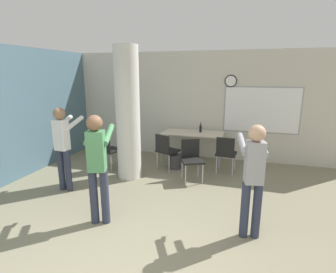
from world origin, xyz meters
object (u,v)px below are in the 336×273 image
object	(u,v)px
chair_table_front	(192,157)
person_watching_back	(63,143)
chair_near_pillar	(109,148)
person_playing_side	(253,173)
chair_table_left	(166,149)
folding_table	(193,135)
chair_table_right	(226,152)
bottle_on_table	(201,129)
person_playing_front	(97,161)

from	to	relation	value
chair_table_front	person_watching_back	world-z (taller)	person_watching_back
chair_near_pillar	person_playing_side	bearing A→B (deg)	-29.89
person_playing_side	chair_table_front	bearing A→B (deg)	124.05
chair_near_pillar	chair_table_left	world-z (taller)	same
folding_table	chair_table_left	distance (m)	0.92
chair_table_left	chair_table_front	xyz separation A→B (m)	(0.70, -0.42, 0.00)
chair_table_right	chair_table_left	distance (m)	1.38
chair_near_pillar	person_watching_back	distance (m)	1.37
folding_table	chair_table_right	world-z (taller)	chair_table_right
bottle_on_table	chair_table_front	size ratio (longest dim) A/B	0.29
person_playing_front	chair_table_front	bearing A→B (deg)	63.46
chair_table_front	person_playing_front	distance (m)	2.31
person_watching_back	chair_table_front	bearing A→B (deg)	27.60
bottle_on_table	chair_table_front	xyz separation A→B (m)	(0.03, -1.25, -0.36)
folding_table	chair_table_left	size ratio (longest dim) A/B	1.76
chair_table_left	person_watching_back	size ratio (longest dim) A/B	0.53
person_watching_back	chair_near_pillar	bearing A→B (deg)	79.22
folding_table	person_watching_back	distance (m)	3.14
chair_table_left	person_watching_back	xyz separation A→B (m)	(-1.56, -1.60, 0.45)
person_playing_side	person_watching_back	distance (m)	3.49
chair_near_pillar	person_watching_back	bearing A→B (deg)	-100.78
person_playing_side	person_playing_front	bearing A→B (deg)	-172.96
chair_near_pillar	person_playing_side	distance (m)	3.72
folding_table	person_playing_front	bearing A→B (deg)	-104.07
chair_table_right	person_playing_front	size ratio (longest dim) A/B	0.52
chair_table_right	person_playing_front	distance (m)	3.13
chair_near_pillar	person_playing_front	size ratio (longest dim) A/B	0.52
chair_table_left	person_playing_side	xyz separation A→B (m)	(1.88, -2.17, 0.44)
person_playing_front	chair_table_left	bearing A→B (deg)	82.70
folding_table	person_watching_back	xyz separation A→B (m)	(-2.05, -2.36, 0.24)
chair_table_right	chair_near_pillar	distance (m)	2.73
chair_table_right	chair_table_left	xyz separation A→B (m)	(-1.37, -0.15, 0.00)
chair_near_pillar	chair_table_left	xyz separation A→B (m)	(1.32, 0.33, 0.00)
folding_table	chair_table_right	bearing A→B (deg)	-34.63
bottle_on_table	person_watching_back	xyz separation A→B (m)	(-2.23, -2.43, 0.09)
chair_table_right	chair_near_pillar	world-z (taller)	same
chair_table_right	chair_table_left	bearing A→B (deg)	-173.85
folding_table	chair_table_left	xyz separation A→B (m)	(-0.49, -0.76, -0.21)
chair_table_right	bottle_on_table	bearing A→B (deg)	135.78
bottle_on_table	chair_table_left	size ratio (longest dim) A/B	0.29
chair_table_right	chair_table_left	world-z (taller)	same
bottle_on_table	chair_table_left	xyz separation A→B (m)	(-0.67, -0.83, -0.36)
chair_table_front	person_playing_front	size ratio (longest dim) A/B	0.52
person_playing_front	chair_table_right	bearing A→B (deg)	56.98
person_watching_back	bottle_on_table	bearing A→B (deg)	47.42
chair_table_right	person_watching_back	world-z (taller)	person_watching_back
bottle_on_table	person_watching_back	bearing A→B (deg)	-132.58
folding_table	chair_table_front	size ratio (longest dim) A/B	1.76
person_playing_front	chair_near_pillar	bearing A→B (deg)	115.54
chair_table_right	person_playing_side	bearing A→B (deg)	-77.59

